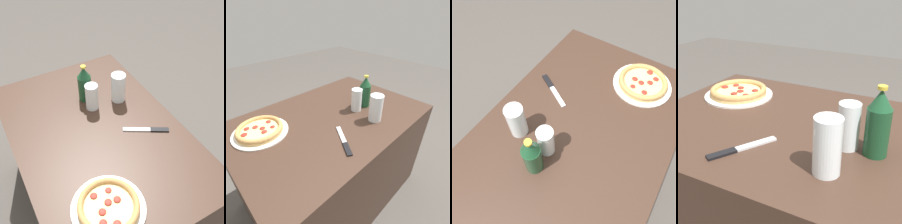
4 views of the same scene
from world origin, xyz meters
The scene contains 6 objects.
table centered at (0.00, 0.00, 0.36)m, with size 1.15×0.77×0.71m.
pizza_margherita centered at (0.38, -0.14, 0.73)m, with size 0.29×0.29×0.04m.
glass_lemonade centered at (-0.17, 0.06, 0.78)m, with size 0.07×0.07×0.14m.
glass_water centered at (-0.16, 0.21, 0.79)m, with size 0.08×0.08×0.16m.
beer_bottle centered at (-0.25, 0.06, 0.81)m, with size 0.07×0.07×0.21m.
knife centered at (0.11, 0.22, 0.72)m, with size 0.13×0.20×0.01m.
Camera 4 is at (-0.39, 0.86, 1.19)m, focal length 50.00 mm.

